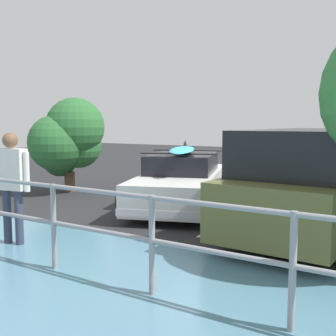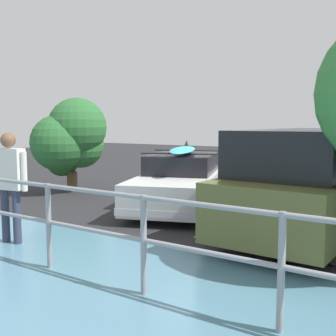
# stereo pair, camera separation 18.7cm
# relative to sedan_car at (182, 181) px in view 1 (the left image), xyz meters

# --- Properties ---
(ground_plane) EXTENTS (44.00, 44.00, 0.02)m
(ground_plane) POSITION_rel_sedan_car_xyz_m (-0.46, -0.50, -0.60)
(ground_plane) COLOR #28282B
(ground_plane) RESTS_ON ground
(parking_stripe) EXTENTS (0.12, 4.30, 0.00)m
(parking_stripe) POSITION_rel_sedan_car_xyz_m (-1.56, 0.04, -0.59)
(parking_stripe) COLOR silver
(parking_stripe) RESTS_ON ground
(sedan_car) EXTENTS (3.05, 4.70, 1.49)m
(sedan_car) POSITION_rel_sedan_car_xyz_m (0.00, 0.00, 0.00)
(sedan_car) COLOR silver
(sedan_car) RESTS_ON ground
(suv_car) EXTENTS (2.70, 4.83, 1.82)m
(suv_car) POSITION_rel_sedan_car_xyz_m (-3.10, 0.94, 0.34)
(suv_car) COLOR brown
(suv_car) RESTS_ON ground
(person_bystander) EXTENTS (0.68, 0.28, 1.78)m
(person_bystander) POSITION_rel_sedan_car_xyz_m (0.83, 4.04, 0.48)
(person_bystander) COLOR #33384C
(person_bystander) RESTS_ON ground
(railing_fence) EXTENTS (11.05, 0.36, 1.14)m
(railing_fence) POSITION_rel_sedan_car_xyz_m (0.18, 4.52, 0.16)
(railing_fence) COLOR gray
(railing_fence) RESTS_ON ground
(bush_near_left) EXTENTS (2.20, 1.99, 2.60)m
(bush_near_left) POSITION_rel_sedan_car_xyz_m (3.53, 0.01, 0.90)
(bush_near_left) COLOR brown
(bush_near_left) RESTS_ON ground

